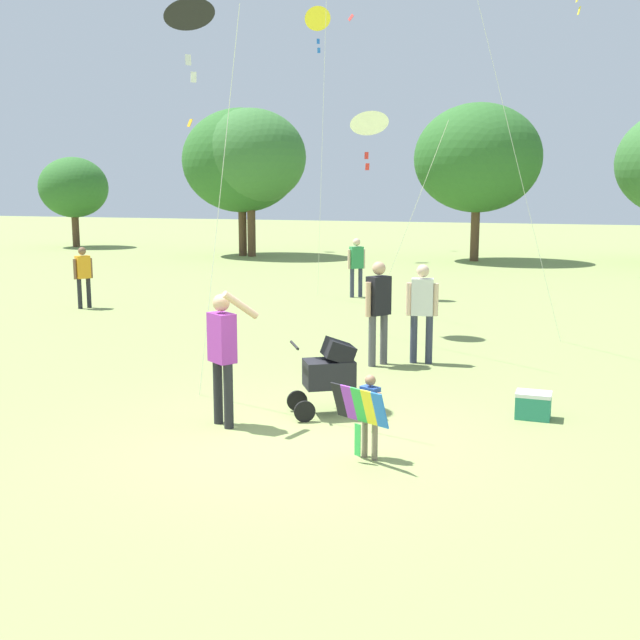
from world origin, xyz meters
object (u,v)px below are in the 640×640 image
person_red_shirt (356,263)px  person_sitting_far (83,272)px  child_with_butterfly_kite (367,409)px  kite_blue_high (370,124)px  stroller (331,370)px  person_adult_flyer (223,347)px  kite_orange_delta (318,22)px  person_kid_running (378,305)px  kite_adult_black (190,17)px  cooler_box (533,405)px  person_couple_left (422,305)px

person_red_shirt → person_sitting_far: person_red_shirt is taller
child_with_butterfly_kite → kite_blue_high: kite_blue_high is taller
stroller → person_adult_flyer: bearing=-140.7°
kite_orange_delta → person_adult_flyer: bearing=-75.9°
person_kid_running → kite_blue_high: bearing=109.4°
stroller → kite_blue_high: (-1.17, 5.84, 3.62)m
kite_adult_black → kite_blue_high: kite_adult_black is taller
person_red_shirt → cooler_box: bearing=-61.5°
stroller → person_kid_running: (-0.17, 3.01, 0.43)m
person_adult_flyer → person_kid_running: (0.94, 3.93, 0.03)m
stroller → cooler_box: (2.55, 0.72, -0.43)m
person_couple_left → person_kid_running: bearing=-148.8°
kite_blue_high → person_kid_running: (0.99, -2.83, -3.19)m
person_adult_flyer → kite_adult_black: 4.49m
child_with_butterfly_kite → person_couple_left: bearing=95.2°
person_adult_flyer → kite_blue_high: bearing=90.5°
stroller → person_red_shirt: (-2.93, 10.84, 0.35)m
person_sitting_far → kite_orange_delta: bearing=42.1°
kite_orange_delta → kite_blue_high: size_ratio=1.72×
person_adult_flyer → kite_adult_black: (-0.99, 1.19, 4.21)m
child_with_butterfly_kite → cooler_box: 2.77m
stroller → person_sitting_far: person_sitting_far is taller
cooler_box → kite_orange_delta: bearing=123.1°
person_sitting_far → kite_adult_black: bearing=-43.7°
child_with_butterfly_kite → person_couple_left: size_ratio=0.56×
kite_blue_high → person_kid_running: bearing=-70.6°
child_with_butterfly_kite → person_sitting_far: bearing=140.0°
person_kid_running → person_couple_left: bearing=31.2°
kite_orange_delta → kite_blue_high: bearing=-60.0°
person_red_shirt → cooler_box: size_ratio=3.62×
person_couple_left → cooler_box: (2.07, -2.69, -0.83)m
child_with_butterfly_kite → kite_adult_black: (-3.04, 1.77, 4.65)m
cooler_box → person_couple_left: bearing=127.5°
kite_blue_high → person_sitting_far: size_ratio=2.93×
kite_orange_delta → cooler_box: 14.09m
person_adult_flyer → person_couple_left: (1.60, 4.32, -0.01)m
person_adult_flyer → person_couple_left: bearing=69.7°
stroller → kite_orange_delta: bearing=110.5°
person_sitting_far → person_red_shirt: bearing=35.7°
stroller → cooler_box: size_ratio=2.40×
person_red_shirt → person_kid_running: size_ratio=0.92×
child_with_butterfly_kite → kite_adult_black: bearing=149.8°
person_sitting_far → person_kid_running: 9.33m
person_adult_flyer → person_red_shirt: (-1.82, 11.75, -0.06)m
child_with_butterfly_kite → kite_orange_delta: 14.96m
person_sitting_far → person_kid_running: (8.60, -3.63, 0.14)m
stroller → cooler_box: stroller is taller
child_with_butterfly_kite → stroller: bearing=122.1°
kite_orange_delta → person_kid_running: kite_orange_delta is taller
kite_adult_black → person_couple_left: 5.86m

